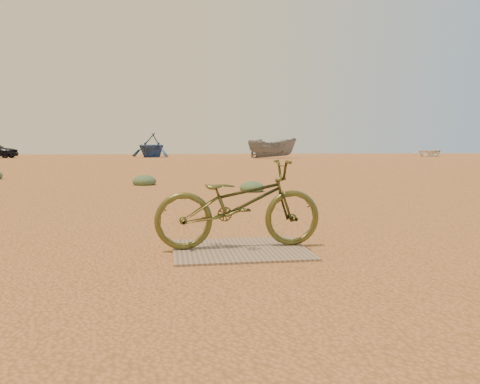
{
  "coord_description": "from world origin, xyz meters",
  "views": [
    {
      "loc": [
        -0.2,
        -4.26,
        1.08
      ],
      "look_at": [
        0.53,
        0.43,
        0.61
      ],
      "focal_mm": 35.0,
      "sensor_mm": 36.0,
      "label": 1
    }
  ],
  "objects": [
    {
      "name": "kale_a",
      "position": [
        -0.82,
        8.93,
        0.0
      ],
      "size": [
        0.65,
        0.65,
        0.36
      ],
      "primitive_type": "ellipsoid",
      "color": "#556D4A",
      "rests_on": "ground"
    },
    {
      "name": "boat_far_right",
      "position": [
        27.08,
        41.27,
        0.49
      ],
      "size": [
        5.31,
        5.83,
        0.99
      ],
      "primitive_type": "imported",
      "rotation": [
        0.0,
        0.0,
        -0.51
      ],
      "color": "white",
      "rests_on": "ground"
    },
    {
      "name": "plywood_board",
      "position": [
        0.53,
        0.43,
        0.01
      ],
      "size": [
        1.38,
        1.12,
        0.02
      ],
      "primitive_type": "cube",
      "color": "#886F58",
      "rests_on": "ground"
    },
    {
      "name": "boat_mid_right",
      "position": [
        9.13,
        36.62,
        0.89
      ],
      "size": [
        4.79,
        2.33,
        1.78
      ],
      "primitive_type": "imported",
      "rotation": [
        0.0,
        0.0,
        1.7
      ],
      "color": "slate",
      "rests_on": "ground"
    },
    {
      "name": "boat_far_left",
      "position": [
        -1.6,
        41.32,
        1.16
      ],
      "size": [
        5.46,
        5.7,
        2.33
      ],
      "primitive_type": "imported",
      "rotation": [
        0.0,
        0.0,
        -0.5
      ],
      "color": "#2F4B7E",
      "rests_on": "ground"
    },
    {
      "name": "kale_b",
      "position": [
        1.78,
        6.59,
        0.0
      ],
      "size": [
        0.59,
        0.59,
        0.32
      ],
      "primitive_type": "ellipsoid",
      "color": "#556D4A",
      "rests_on": "ground"
    },
    {
      "name": "ground",
      "position": [
        0.0,
        0.0,
        0.0
      ],
      "size": [
        120.0,
        120.0,
        0.0
      ],
      "primitive_type": "plane",
      "color": "#C1723F",
      "rests_on": "ground"
    },
    {
      "name": "bicycle",
      "position": [
        0.53,
        0.51,
        0.48
      ],
      "size": [
        1.76,
        0.67,
        0.92
      ],
      "primitive_type": "imported",
      "rotation": [
        0.0,
        0.0,
        1.61
      ],
      "color": "#4B4C1F",
      "rests_on": "plywood_board"
    }
  ]
}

